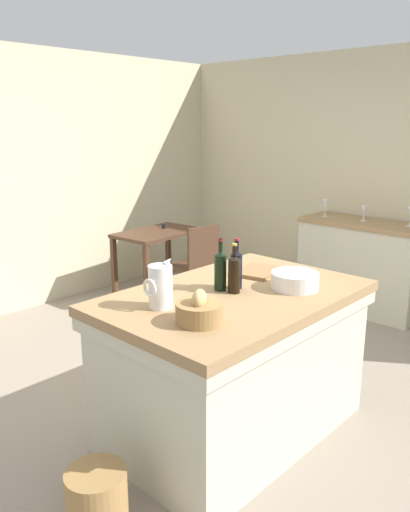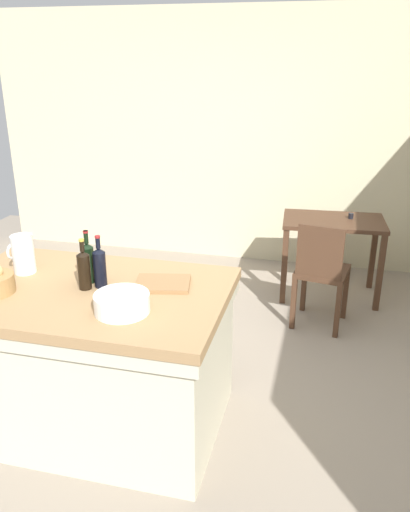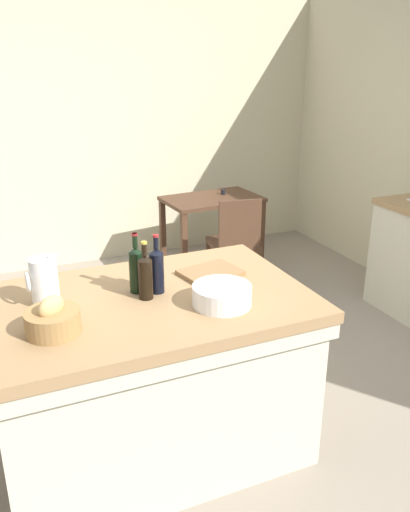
% 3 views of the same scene
% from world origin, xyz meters
% --- Properties ---
extents(ground_plane, '(6.76, 6.76, 0.00)m').
position_xyz_m(ground_plane, '(0.00, 0.00, 0.00)').
color(ground_plane, gray).
extents(wall_back, '(5.32, 0.12, 2.60)m').
position_xyz_m(wall_back, '(0.00, 2.60, 1.30)').
color(wall_back, beige).
rests_on(wall_back, ground).
extents(island_table, '(1.59, 1.03, 0.91)m').
position_xyz_m(island_table, '(-0.27, -0.42, 0.49)').
color(island_table, '#99754C').
rests_on(island_table, ground).
extents(writing_desk, '(0.94, 0.62, 0.80)m').
position_xyz_m(writing_desk, '(1.08, 1.79, 0.63)').
color(writing_desk, '#472D1E').
rests_on(writing_desk, ground).
extents(wooden_chair, '(0.46, 0.46, 0.92)m').
position_xyz_m(wooden_chair, '(1.00, 1.14, 0.50)').
color(wooden_chair, '#472D1E').
rests_on(wooden_chair, ground).
extents(pitcher, '(0.17, 0.13, 0.28)m').
position_xyz_m(pitcher, '(-0.74, -0.29, 1.03)').
color(pitcher, white).
rests_on(pitcher, island_table).
extents(wash_bowl, '(0.29, 0.29, 0.10)m').
position_xyz_m(wash_bowl, '(0.03, -0.63, 0.96)').
color(wash_bowl, white).
rests_on(wash_bowl, island_table).
extents(bread_basket, '(0.24, 0.24, 0.17)m').
position_xyz_m(bread_basket, '(-0.75, -0.59, 0.97)').
color(bread_basket, olive).
rests_on(bread_basket, island_table).
extents(cutting_board, '(0.35, 0.29, 0.02)m').
position_xyz_m(cutting_board, '(0.13, -0.27, 0.92)').
color(cutting_board, olive).
rests_on(cutting_board, island_table).
extents(wine_bottle_dark, '(0.07, 0.07, 0.31)m').
position_xyz_m(wine_bottle_dark, '(-0.20, -0.37, 1.03)').
color(wine_bottle_dark, black).
rests_on(wine_bottle_dark, island_table).
extents(wine_bottle_amber, '(0.07, 0.07, 0.31)m').
position_xyz_m(wine_bottle_amber, '(-0.30, -0.32, 1.03)').
color(wine_bottle_amber, black).
rests_on(wine_bottle_amber, island_table).
extents(wine_bottle_green, '(0.07, 0.07, 0.30)m').
position_xyz_m(wine_bottle_green, '(-0.28, -0.41, 1.03)').
color(wine_bottle_green, black).
rests_on(wine_bottle_green, island_table).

